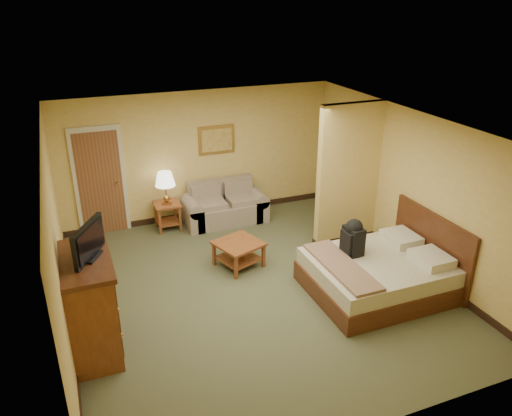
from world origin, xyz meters
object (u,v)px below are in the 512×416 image
dresser (90,305)px  bed (382,273)px  coffee_table (239,249)px  loveseat (225,209)px

dresser → bed: size_ratio=0.64×
coffee_table → dresser: bearing=-151.9°
loveseat → dresser: 4.23m
coffee_table → dresser: size_ratio=0.66×
dresser → bed: (4.29, -0.21, -0.37)m
loveseat → coffee_table: bearing=-101.1°
loveseat → coffee_table: 1.84m
loveseat → coffee_table: loveseat is taller
loveseat → dresser: dresser is taller
coffee_table → bed: bearing=-40.1°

